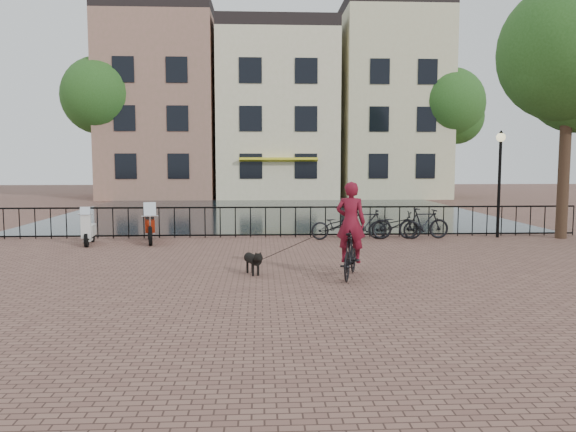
{
  "coord_description": "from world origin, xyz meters",
  "views": [
    {
      "loc": [
        -0.67,
        -10.52,
        2.53
      ],
      "look_at": [
        0.0,
        3.0,
        1.2
      ],
      "focal_mm": 35.0,
      "sensor_mm": 36.0,
      "label": 1
    }
  ],
  "objects_px": {
    "dog": "(253,262)",
    "motorcycle": "(150,221)",
    "cyclist": "(351,235)",
    "scooter": "(89,225)",
    "lamp_post": "(500,166)"
  },
  "relations": [
    {
      "from": "motorcycle",
      "to": "cyclist",
      "type": "bearing_deg",
      "value": -58.13
    },
    {
      "from": "motorcycle",
      "to": "scooter",
      "type": "xyz_separation_m",
      "value": [
        -1.74,
        -0.38,
        -0.06
      ]
    },
    {
      "from": "scooter",
      "to": "motorcycle",
      "type": "bearing_deg",
      "value": 5.14
    },
    {
      "from": "cyclist",
      "to": "scooter",
      "type": "height_order",
      "value": "cyclist"
    },
    {
      "from": "lamp_post",
      "to": "dog",
      "type": "bearing_deg",
      "value": -144.59
    },
    {
      "from": "cyclist",
      "to": "motorcycle",
      "type": "relative_size",
      "value": 1.27
    },
    {
      "from": "dog",
      "to": "scooter",
      "type": "distance_m",
      "value": 6.92
    },
    {
      "from": "motorcycle",
      "to": "dog",
      "type": "bearing_deg",
      "value": -69.62
    },
    {
      "from": "motorcycle",
      "to": "scooter",
      "type": "bearing_deg",
      "value": -179.74
    },
    {
      "from": "lamp_post",
      "to": "cyclist",
      "type": "xyz_separation_m",
      "value": [
        -5.92,
        -6.17,
        -1.45
      ]
    },
    {
      "from": "dog",
      "to": "motorcycle",
      "type": "height_order",
      "value": "motorcycle"
    },
    {
      "from": "cyclist",
      "to": "dog",
      "type": "bearing_deg",
      "value": 4.64
    },
    {
      "from": "dog",
      "to": "motorcycle",
      "type": "xyz_separation_m",
      "value": [
        -3.27,
        5.13,
        0.39
      ]
    },
    {
      "from": "cyclist",
      "to": "scooter",
      "type": "xyz_separation_m",
      "value": [
        -7.14,
        5.2,
        -0.32
      ]
    },
    {
      "from": "lamp_post",
      "to": "dog",
      "type": "relative_size",
      "value": 4.04
    }
  ]
}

